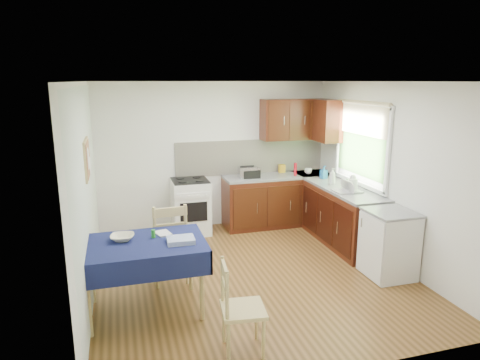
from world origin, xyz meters
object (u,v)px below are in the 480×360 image
object	(u,v)px
dining_table	(143,251)
dish_rack	(347,190)
chair_near	(238,305)
kettle	(352,184)
toaster	(247,172)
sandwich_press	(250,172)
chair_far	(169,240)

from	to	relation	value
dining_table	dish_rack	size ratio (longest dim) A/B	3.48
chair_near	dish_rack	size ratio (longest dim) A/B	2.35
kettle	toaster	bearing A→B (deg)	133.99
toaster	kettle	size ratio (longest dim) A/B	1.11
chair_near	sandwich_press	bearing A→B (deg)	-12.35
chair_far	toaster	bearing A→B (deg)	-135.36
dining_table	chair_near	size ratio (longest dim) A/B	1.48
dish_rack	kettle	bearing A→B (deg)	-26.83
chair_near	dish_rack	bearing A→B (deg)	-41.64
dining_table	chair_near	bearing A→B (deg)	-32.58
dish_rack	kettle	size ratio (longest dim) A/B	1.50
kettle	dish_rack	bearing A→B (deg)	177.42
dining_table	kettle	distance (m)	3.30
sandwich_press	kettle	size ratio (longest dim) A/B	1.17
dining_table	sandwich_press	size ratio (longest dim) A/B	4.48
chair_near	dish_rack	distance (m)	3.04
dining_table	sandwich_press	world-z (taller)	sandwich_press
chair_near	toaster	xyz separation A→B (m)	(1.09, 3.28, 0.52)
chair_far	dish_rack	xyz separation A→B (m)	(2.69, 0.36, 0.37)
dining_table	chair_far	xyz separation A→B (m)	(0.35, 0.64, -0.15)
dining_table	chair_far	world-z (taller)	chair_far
chair_near	sandwich_press	size ratio (longest dim) A/B	3.03
dining_table	sandwich_press	distance (m)	3.05
dining_table	dish_rack	bearing A→B (deg)	37.09
dish_rack	kettle	xyz separation A→B (m)	(0.08, -0.00, 0.09)
toaster	kettle	xyz separation A→B (m)	(1.24, -1.29, 0.01)
dining_table	dish_rack	world-z (taller)	dish_rack
chair_far	dish_rack	bearing A→B (deg)	-174.84
toaster	chair_near	bearing A→B (deg)	-131.19
toaster	chair_far	bearing A→B (deg)	-155.64
chair_near	kettle	distance (m)	3.11
toaster	kettle	bearing A→B (deg)	-68.82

